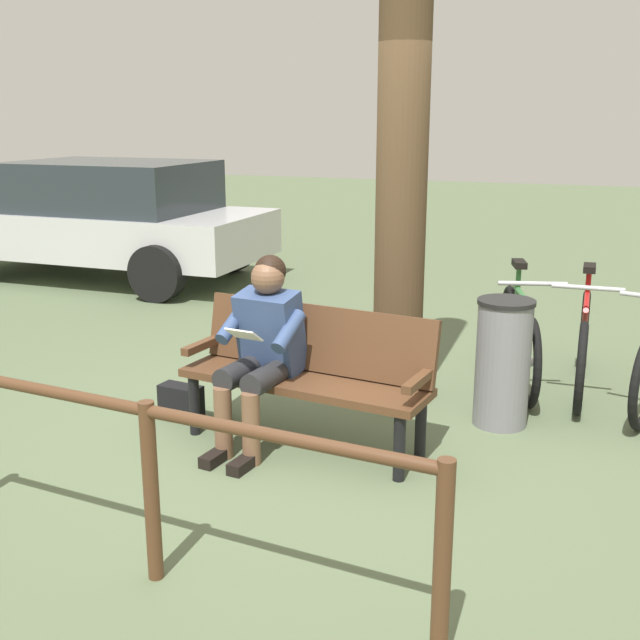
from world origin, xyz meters
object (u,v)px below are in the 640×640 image
person_reading (262,343)px  handbag (181,402)px  bicycle_blue (518,338)px  bicycle_green (583,344)px  parked_car (105,217)px  tree_trunk (403,110)px  litter_bin (503,363)px  bench (309,366)px

person_reading → handbag: size_ratio=4.00×
bicycle_blue → handbag: bearing=-68.3°
bicycle_green → parked_car: (5.87, -2.29, 0.41)m
tree_trunk → parked_car: size_ratio=0.98×
person_reading → parked_car: bearing=-37.8°
bicycle_green → bicycle_blue: same height
person_reading → bicycle_blue: bearing=-120.7°
litter_bin → bicycle_green: bearing=-117.6°
handbag → bench: bearing=177.4°
litter_bin → bicycle_blue: 0.91m
person_reading → handbag: 0.90m
bench → litter_bin: (-1.10, -0.72, -0.07)m
bicycle_green → parked_car: 6.31m
litter_bin → parked_car: bearing=-30.6°
bicycle_green → bicycle_blue: 0.47m
litter_bin → bicycle_blue: size_ratio=0.53×
litter_bin → parked_car: (5.39, -3.19, 0.34)m
bench → bicycle_blue: bearing=-117.0°
handbag → bicycle_green: size_ratio=0.18×
bench → parked_car: (4.29, -3.91, 0.27)m
bench → tree_trunk: bearing=-100.8°
person_reading → handbag: (0.70, -0.18, -0.54)m
handbag → parked_car: 5.14m
litter_bin → bicycle_green: 1.03m
handbag → litter_bin: size_ratio=0.35×
bench → tree_trunk: (-0.32, -0.96, 1.56)m
bench → parked_car: parked_car is taller
bicycle_blue → parked_car: bearing=-128.5°
litter_bin → parked_car: 6.28m
litter_bin → bench: bearing=33.0°
handbag → bicycle_green: bicycle_green is taller
parked_car → bicycle_blue: bearing=157.0°
person_reading → litter_bin: (-1.37, -0.85, -0.23)m
bench → bicycle_blue: bicycle_blue is taller
handbag → bicycle_green: 3.01m
bicycle_blue → bench: bearing=-49.9°
bench → handbag: bearing=4.8°
person_reading → parked_car: (4.02, -4.04, 0.11)m
bicycle_green → tree_trunk: bearing=-63.4°
litter_bin → bicycle_blue: (-0.00, -0.90, -0.08)m
person_reading → parked_car: 5.71m
bicycle_green → person_reading: bearing=-47.5°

